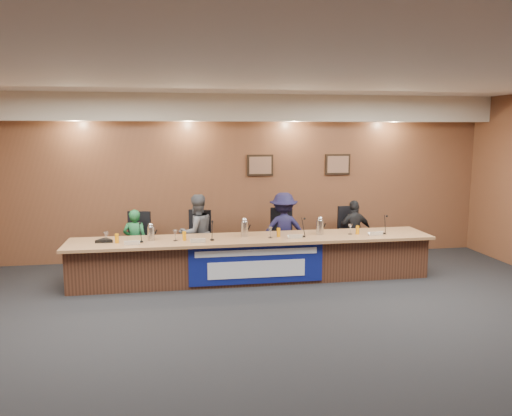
{
  "coord_description": "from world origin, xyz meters",
  "views": [
    {
      "loc": [
        -1.29,
        -5.76,
        2.52
      ],
      "look_at": [
        0.1,
        2.65,
        1.2
      ],
      "focal_mm": 35.0,
      "sensor_mm": 36.0,
      "label": 1
    }
  ],
  "objects_px": {
    "banner": "(257,264)",
    "carafe_left": "(151,234)",
    "panelist_d": "(354,232)",
    "speakerphone": "(104,241)",
    "panelist_b": "(197,233)",
    "panelist_a": "(135,242)",
    "office_chair_c": "(282,241)",
    "carafe_right": "(320,227)",
    "dais_body": "(253,260)",
    "office_chair_b": "(197,244)",
    "carafe_mid": "(245,229)",
    "office_chair_a": "(136,246)",
    "office_chair_d": "(352,238)",
    "panelist_c": "(283,230)"
  },
  "relations": [
    {
      "from": "panelist_c",
      "to": "carafe_right",
      "type": "bearing_deg",
      "value": 127.34
    },
    {
      "from": "carafe_mid",
      "to": "office_chair_c",
      "type": "bearing_deg",
      "value": 42.82
    },
    {
      "from": "banner",
      "to": "carafe_left",
      "type": "xyz_separation_m",
      "value": [
        -1.68,
        0.39,
        0.48
      ]
    },
    {
      "from": "banner",
      "to": "panelist_b",
      "type": "height_order",
      "value": "panelist_b"
    },
    {
      "from": "carafe_left",
      "to": "panelist_d",
      "type": "bearing_deg",
      "value": 11.0
    },
    {
      "from": "office_chair_b",
      "to": "office_chair_c",
      "type": "bearing_deg",
      "value": 20.79
    },
    {
      "from": "office_chair_a",
      "to": "speakerphone",
      "type": "xyz_separation_m",
      "value": [
        -0.42,
        -0.82,
        0.3
      ]
    },
    {
      "from": "office_chair_b",
      "to": "speakerphone",
      "type": "relative_size",
      "value": 1.5
    },
    {
      "from": "panelist_a",
      "to": "carafe_left",
      "type": "distance_m",
      "value": 0.84
    },
    {
      "from": "carafe_mid",
      "to": "office_chair_b",
      "type": "bearing_deg",
      "value": 135.58
    },
    {
      "from": "carafe_left",
      "to": "panelist_b",
      "type": "bearing_deg",
      "value": 43.39
    },
    {
      "from": "panelist_b",
      "to": "office_chair_c",
      "type": "xyz_separation_m",
      "value": [
        1.6,
        0.1,
        -0.22
      ]
    },
    {
      "from": "office_chair_c",
      "to": "carafe_mid",
      "type": "height_order",
      "value": "carafe_mid"
    },
    {
      "from": "office_chair_b",
      "to": "panelist_c",
      "type": "bearing_deg",
      "value": 17.21
    },
    {
      "from": "panelist_a",
      "to": "speakerphone",
      "type": "height_order",
      "value": "panelist_a"
    },
    {
      "from": "panelist_b",
      "to": "office_chair_c",
      "type": "bearing_deg",
      "value": 158.81
    },
    {
      "from": "panelist_c",
      "to": "office_chair_b",
      "type": "xyz_separation_m",
      "value": [
        -1.6,
        0.1,
        -0.22
      ]
    },
    {
      "from": "panelist_a",
      "to": "speakerphone",
      "type": "relative_size",
      "value": 3.63
    },
    {
      "from": "carafe_right",
      "to": "panelist_a",
      "type": "bearing_deg",
      "value": 167.17
    },
    {
      "from": "panelist_a",
      "to": "office_chair_c",
      "type": "relative_size",
      "value": 2.42
    },
    {
      "from": "dais_body",
      "to": "speakerphone",
      "type": "bearing_deg",
      "value": -179.62
    },
    {
      "from": "panelist_b",
      "to": "office_chair_a",
      "type": "bearing_deg",
      "value": -30.02
    },
    {
      "from": "office_chair_b",
      "to": "carafe_mid",
      "type": "distance_m",
      "value": 1.16
    },
    {
      "from": "office_chair_a",
      "to": "panelist_a",
      "type": "bearing_deg",
      "value": -74.05
    },
    {
      "from": "panelist_a",
      "to": "office_chair_a",
      "type": "xyz_separation_m",
      "value": [
        0.0,
        0.1,
        -0.1
      ]
    },
    {
      "from": "carafe_left",
      "to": "speakerphone",
      "type": "bearing_deg",
      "value": 179.49
    },
    {
      "from": "dais_body",
      "to": "speakerphone",
      "type": "xyz_separation_m",
      "value": [
        -2.42,
        -0.02,
        0.43
      ]
    },
    {
      "from": "dais_body",
      "to": "carafe_right",
      "type": "bearing_deg",
      "value": -0.73
    },
    {
      "from": "dais_body",
      "to": "office_chair_c",
      "type": "distance_m",
      "value": 1.07
    },
    {
      "from": "banner",
      "to": "speakerphone",
      "type": "height_order",
      "value": "speakerphone"
    },
    {
      "from": "panelist_a",
      "to": "carafe_right",
      "type": "distance_m",
      "value": 3.26
    },
    {
      "from": "carafe_right",
      "to": "office_chair_b",
      "type": "bearing_deg",
      "value": 158.47
    },
    {
      "from": "dais_body",
      "to": "speakerphone",
      "type": "relative_size",
      "value": 18.75
    },
    {
      "from": "panelist_a",
      "to": "office_chair_c",
      "type": "bearing_deg",
      "value": -169.52
    },
    {
      "from": "panelist_d",
      "to": "speakerphone",
      "type": "xyz_separation_m",
      "value": [
        -4.49,
        -0.72,
        0.16
      ]
    },
    {
      "from": "banner",
      "to": "carafe_right",
      "type": "relative_size",
      "value": 8.75
    },
    {
      "from": "panelist_d",
      "to": "office_chair_d",
      "type": "bearing_deg",
      "value": -97.56
    },
    {
      "from": "office_chair_a",
      "to": "office_chair_d",
      "type": "height_order",
      "value": "same"
    },
    {
      "from": "office_chair_a",
      "to": "carafe_right",
      "type": "xyz_separation_m",
      "value": [
        3.17,
        -0.82,
        0.4
      ]
    },
    {
      "from": "panelist_c",
      "to": "office_chair_b",
      "type": "relative_size",
      "value": 2.92
    },
    {
      "from": "dais_body",
      "to": "carafe_right",
      "type": "relative_size",
      "value": 23.86
    },
    {
      "from": "panelist_b",
      "to": "panelist_d",
      "type": "relative_size",
      "value": 1.14
    },
    {
      "from": "office_chair_c",
      "to": "office_chair_d",
      "type": "xyz_separation_m",
      "value": [
        1.38,
        0.0,
        0.0
      ]
    },
    {
      "from": "panelist_b",
      "to": "office_chair_b",
      "type": "bearing_deg",
      "value": -114.76
    },
    {
      "from": "carafe_mid",
      "to": "panelist_a",
      "type": "bearing_deg",
      "value": 160.43
    },
    {
      "from": "banner",
      "to": "panelist_d",
      "type": "relative_size",
      "value": 1.79
    },
    {
      "from": "office_chair_b",
      "to": "dais_body",
      "type": "bearing_deg",
      "value": -20.74
    },
    {
      "from": "panelist_a",
      "to": "panelist_b",
      "type": "height_order",
      "value": "panelist_b"
    },
    {
      "from": "panelist_d",
      "to": "speakerphone",
      "type": "height_order",
      "value": "panelist_d"
    },
    {
      "from": "banner",
      "to": "office_chair_b",
      "type": "xyz_separation_m",
      "value": [
        -0.91,
        1.22,
        0.1
      ]
    }
  ]
}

